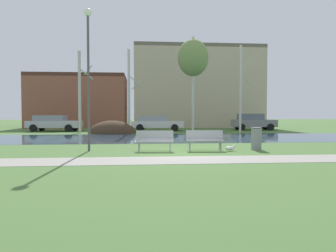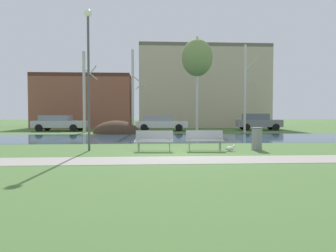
{
  "view_description": "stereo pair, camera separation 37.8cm",
  "coord_description": "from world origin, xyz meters",
  "px_view_note": "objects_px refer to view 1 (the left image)",
  "views": [
    {
      "loc": [
        -1.71,
        -13.01,
        1.61
      ],
      "look_at": [
        -0.45,
        1.35,
        1.04
      ],
      "focal_mm": 34.75,
      "sensor_mm": 36.0,
      "label": 1
    },
    {
      "loc": [
        -1.34,
        -13.04,
        1.61
      ],
      "look_at": [
        -0.45,
        1.35,
        1.04
      ],
      "focal_mm": 34.75,
      "sensor_mm": 36.0,
      "label": 2
    }
  ],
  "objects_px": {
    "bench_left": "(155,140)",
    "streetlamp": "(88,58)",
    "parked_van_nearest_silver": "(54,123)",
    "trash_bin": "(256,138)",
    "parked_sedan_second_white": "(156,123)",
    "bench_right": "(205,140)",
    "parked_hatch_third_grey": "(253,122)",
    "seagull": "(231,148)"
  },
  "relations": [
    {
      "from": "bench_left",
      "to": "bench_right",
      "type": "height_order",
      "value": "same"
    },
    {
      "from": "bench_right",
      "to": "streetlamp",
      "type": "xyz_separation_m",
      "value": [
        -4.95,
        0.33,
        3.47
      ]
    },
    {
      "from": "bench_left",
      "to": "bench_right",
      "type": "xyz_separation_m",
      "value": [
        2.16,
        0.0,
        0.0
      ]
    },
    {
      "from": "bench_left",
      "to": "streetlamp",
      "type": "relative_size",
      "value": 0.27
    },
    {
      "from": "bench_left",
      "to": "seagull",
      "type": "xyz_separation_m",
      "value": [
        3.21,
        -0.29,
        -0.34
      ]
    },
    {
      "from": "parked_van_nearest_silver",
      "to": "parked_hatch_third_grey",
      "type": "height_order",
      "value": "parked_hatch_third_grey"
    },
    {
      "from": "bench_left",
      "to": "parked_van_nearest_silver",
      "type": "height_order",
      "value": "parked_van_nearest_silver"
    },
    {
      "from": "bench_left",
      "to": "seagull",
      "type": "distance_m",
      "value": 3.24
    },
    {
      "from": "bench_left",
      "to": "parked_sedan_second_white",
      "type": "bearing_deg",
      "value": 86.72
    },
    {
      "from": "bench_right",
      "to": "streetlamp",
      "type": "distance_m",
      "value": 6.05
    },
    {
      "from": "parked_van_nearest_silver",
      "to": "parked_hatch_third_grey",
      "type": "bearing_deg",
      "value": 1.13
    },
    {
      "from": "trash_bin",
      "to": "parked_van_nearest_silver",
      "type": "distance_m",
      "value": 20.34
    },
    {
      "from": "bench_left",
      "to": "parked_van_nearest_silver",
      "type": "relative_size",
      "value": 0.34
    },
    {
      "from": "trash_bin",
      "to": "parked_sedan_second_white",
      "type": "distance_m",
      "value": 16.18
    },
    {
      "from": "parked_van_nearest_silver",
      "to": "seagull",
      "type": "bearing_deg",
      "value": -54.82
    },
    {
      "from": "bench_left",
      "to": "parked_hatch_third_grey",
      "type": "xyz_separation_m",
      "value": [
        10.13,
        16.37,
        0.34
      ]
    },
    {
      "from": "bench_right",
      "to": "trash_bin",
      "type": "relative_size",
      "value": 1.66
    },
    {
      "from": "parked_sedan_second_white",
      "to": "parked_hatch_third_grey",
      "type": "distance_m",
      "value": 9.23
    },
    {
      "from": "bench_right",
      "to": "bench_left",
      "type": "bearing_deg",
      "value": 180.0
    },
    {
      "from": "seagull",
      "to": "streetlamp",
      "type": "relative_size",
      "value": 0.08
    },
    {
      "from": "bench_left",
      "to": "trash_bin",
      "type": "height_order",
      "value": "trash_bin"
    },
    {
      "from": "bench_left",
      "to": "seagull",
      "type": "height_order",
      "value": "bench_left"
    },
    {
      "from": "parked_sedan_second_white",
      "to": "parked_hatch_third_grey",
      "type": "height_order",
      "value": "parked_hatch_third_grey"
    },
    {
      "from": "parked_van_nearest_silver",
      "to": "parked_sedan_second_white",
      "type": "distance_m",
      "value": 9.19
    },
    {
      "from": "streetlamp",
      "to": "parked_sedan_second_white",
      "type": "xyz_separation_m",
      "value": [
        3.7,
        15.63,
        -3.21
      ]
    },
    {
      "from": "bench_right",
      "to": "parked_sedan_second_white",
      "type": "relative_size",
      "value": 0.34
    },
    {
      "from": "parked_hatch_third_grey",
      "to": "trash_bin",
      "type": "bearing_deg",
      "value": -109.16
    },
    {
      "from": "seagull",
      "to": "streetlamp",
      "type": "bearing_deg",
      "value": 174.06
    },
    {
      "from": "parked_van_nearest_silver",
      "to": "parked_sedan_second_white",
      "type": "relative_size",
      "value": 0.98
    },
    {
      "from": "bench_right",
      "to": "seagull",
      "type": "relative_size",
      "value": 3.42
    },
    {
      "from": "seagull",
      "to": "parked_hatch_third_grey",
      "type": "bearing_deg",
      "value": 67.46
    },
    {
      "from": "trash_bin",
      "to": "parked_sedan_second_white",
      "type": "bearing_deg",
      "value": 102.82
    },
    {
      "from": "bench_left",
      "to": "streetlamp",
      "type": "xyz_separation_m",
      "value": [
        -2.78,
        0.33,
        3.47
      ]
    },
    {
      "from": "trash_bin",
      "to": "parked_van_nearest_silver",
      "type": "bearing_deg",
      "value": 128.93
    },
    {
      "from": "seagull",
      "to": "parked_sedan_second_white",
      "type": "xyz_separation_m",
      "value": [
        -2.3,
        16.25,
        0.6
      ]
    },
    {
      "from": "parked_sedan_second_white",
      "to": "parked_van_nearest_silver",
      "type": "bearing_deg",
      "value": 179.69
    },
    {
      "from": "seagull",
      "to": "bench_left",
      "type": "bearing_deg",
      "value": 174.77
    },
    {
      "from": "bench_left",
      "to": "streetlamp",
      "type": "bearing_deg",
      "value": 173.23
    },
    {
      "from": "bench_right",
      "to": "trash_bin",
      "type": "height_order",
      "value": "trash_bin"
    },
    {
      "from": "streetlamp",
      "to": "parked_hatch_third_grey",
      "type": "distance_m",
      "value": 20.83
    },
    {
      "from": "bench_right",
      "to": "parked_hatch_third_grey",
      "type": "relative_size",
      "value": 0.39
    },
    {
      "from": "bench_left",
      "to": "parked_hatch_third_grey",
      "type": "relative_size",
      "value": 0.39
    }
  ]
}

